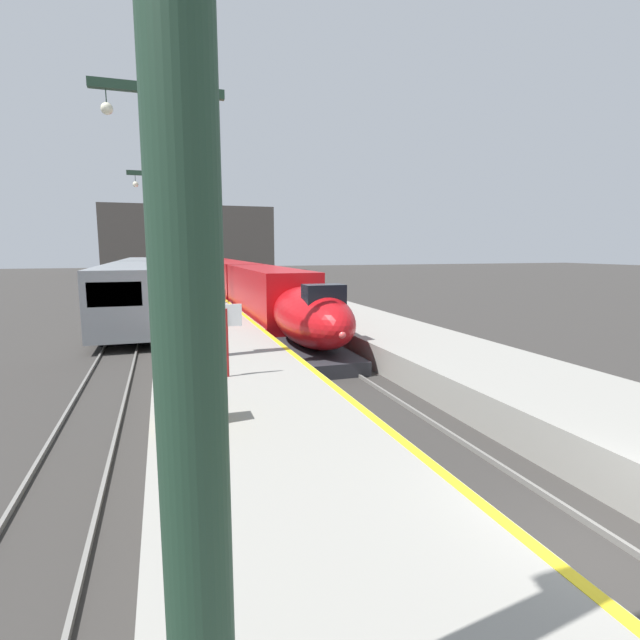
{
  "coord_description": "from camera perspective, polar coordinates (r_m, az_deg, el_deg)",
  "views": [
    {
      "loc": [
        -6.03,
        -4.87,
        4.73
      ],
      "look_at": [
        0.12,
        13.84,
        1.8
      ],
      "focal_mm": 26.81,
      "sensor_mm": 36.0,
      "label": 1
    }
  ],
  "objects": [
    {
      "name": "ground_plane",
      "position": [
        9.08,
        30.54,
        -24.17
      ],
      "size": [
        260.0,
        260.0,
        0.0
      ],
      "primitive_type": "plane",
      "color": "#33302D"
    },
    {
      "name": "platform_left",
      "position": [
        29.98,
        -14.23,
        0.13
      ],
      "size": [
        4.8,
        110.0,
        1.05
      ],
      "primitive_type": "cube",
      "color": "gray",
      "rests_on": "ground"
    },
    {
      "name": "platform_right",
      "position": [
        31.57,
        0.59,
        0.8
      ],
      "size": [
        4.8,
        110.0,
        1.05
      ],
      "primitive_type": "cube",
      "color": "gray",
      "rests_on": "ground"
    },
    {
      "name": "platform_left_safety_stripe",
      "position": [
        30.15,
        -9.94,
        1.32
      ],
      "size": [
        0.2,
        107.8,
        0.01
      ],
      "primitive_type": "cube",
      "color": "yellow",
      "rests_on": "platform_left"
    },
    {
      "name": "rail_main_left",
      "position": [
        33.13,
        -8.85,
        0.25
      ],
      "size": [
        0.08,
        110.0,
        0.12
      ],
      "primitive_type": "cube",
      "color": "slate",
      "rests_on": "ground"
    },
    {
      "name": "rail_main_right",
      "position": [
        33.4,
        -6.31,
        0.37
      ],
      "size": [
        0.08,
        110.0,
        0.12
      ],
      "primitive_type": "cube",
      "color": "slate",
      "rests_on": "ground"
    },
    {
      "name": "rail_secondary_left",
      "position": [
        32.83,
        -22.93,
        -0.4
      ],
      "size": [
        0.08,
        110.0,
        0.12
      ],
      "primitive_type": "cube",
      "color": "slate",
      "rests_on": "ground"
    },
    {
      "name": "rail_secondary_right",
      "position": [
        32.73,
        -20.32,
        -0.28
      ],
      "size": [
        0.08,
        110.0,
        0.12
      ],
      "primitive_type": "cube",
      "color": "slate",
      "rests_on": "ground"
    },
    {
      "name": "highspeed_train_main",
      "position": [
        44.29,
        -10.38,
        4.72
      ],
      "size": [
        2.92,
        57.53,
        3.6
      ],
      "color": "#B20F14",
      "rests_on": "ground"
    },
    {
      "name": "regional_train_adjacent",
      "position": [
        41.1,
        -21.11,
        4.26
      ],
      "size": [
        2.85,
        36.6,
        3.8
      ],
      "color": "gray",
      "rests_on": "ground"
    },
    {
      "name": "station_column_mid",
      "position": [
        16.4,
        -18.19,
        13.79
      ],
      "size": [
        4.0,
        0.68,
        8.8
      ],
      "color": "#1E3828",
      "rests_on": "platform_left"
    },
    {
      "name": "station_column_far",
      "position": [
        33.09,
        -18.29,
        10.76
      ],
      "size": [
        4.0,
        0.68,
        8.68
      ],
      "color": "#1E3828",
      "rests_on": "platform_left"
    },
    {
      "name": "passenger_near_edge",
      "position": [
        25.1,
        -13.19,
        2.08
      ],
      "size": [
        0.38,
        0.5,
        1.69
      ],
      "color": "#23232D",
      "rests_on": "platform_left"
    },
    {
      "name": "passenger_mid_platform",
      "position": [
        27.07,
        -11.55,
        2.58
      ],
      "size": [
        0.31,
        0.55,
        1.69
      ],
      "color": "#23232D",
      "rests_on": "platform_left"
    },
    {
      "name": "rolling_suitcase",
      "position": [
        25.68,
        -10.65,
        0.76
      ],
      "size": [
        0.4,
        0.22,
        0.98
      ],
      "color": "brown",
      "rests_on": "platform_left"
    },
    {
      "name": "ticket_machine_yellow",
      "position": [
        10.52,
        -14.98,
        -8.05
      ],
      "size": [
        0.76,
        0.62,
        1.6
      ],
      "color": "yellow",
      "rests_on": "platform_left"
    },
    {
      "name": "departure_info_board",
      "position": [
        13.96,
        -11.13,
        -0.65
      ],
      "size": [
        0.9,
        0.1,
        2.12
      ],
      "color": "maroon",
      "rests_on": "platform_left"
    },
    {
      "name": "terminus_back_wall",
      "position": [
        107.07,
        -15.18,
        9.37
      ],
      "size": [
        36.0,
        2.0,
        14.0
      ],
      "primitive_type": "cube",
      "color": "#4C4742",
      "rests_on": "ground"
    }
  ]
}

